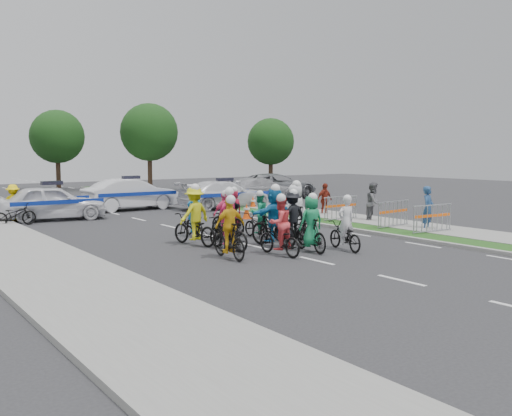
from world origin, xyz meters
TOP-DOWN VIEW (x-y plane):
  - ground at (0.00, 0.00)m, footprint 90.00×90.00m
  - curb_right at (5.10, 5.00)m, footprint 0.20×60.00m
  - grass_strip at (5.80, 5.00)m, footprint 1.20×60.00m
  - sidewalk_right at (7.60, 5.00)m, footprint 2.40×60.00m
  - sidewalk_left at (-6.50, 5.00)m, footprint 3.00×60.00m
  - rider_0 at (1.85, 0.78)m, footprint 0.92×1.78m
  - rider_1 at (0.81, 1.19)m, footprint 0.82×1.77m
  - rider_2 at (-0.33, 1.27)m, footprint 0.78×1.81m
  - rider_3 at (-1.81, 1.66)m, footprint 0.94×1.77m
  - rider_4 at (1.36, 2.76)m, footprint 1.03×1.81m
  - rider_5 at (0.47, 2.58)m, footprint 1.67×1.98m
  - rider_6 at (-1.03, 2.96)m, footprint 0.81×1.95m
  - rider_7 at (2.06, 3.46)m, footprint 0.86×1.95m
  - rider_8 at (1.14, 4.34)m, footprint 0.71×1.66m
  - rider_9 at (-0.27, 4.35)m, footprint 0.89×1.68m
  - rider_10 at (-1.45, 4.32)m, footprint 1.22×2.07m
  - rider_11 at (0.68, 5.59)m, footprint 1.47×1.75m
  - rider_12 at (-0.56, 5.92)m, footprint 0.89×1.79m
  - rider_13 at (1.27, 6.18)m, footprint 0.73×1.65m
  - police_car_0 at (-3.20, 13.95)m, footprint 4.86×2.57m
  - police_car_1 at (1.44, 16.10)m, footprint 5.00×1.97m
  - police_car_2 at (5.79, 13.85)m, footprint 5.29×2.57m
  - civilian_sedan at (9.84, 16.18)m, footprint 5.09×2.24m
  - civilian_suv at (11.84, 17.40)m, footprint 5.95×2.92m
  - spectator_0 at (7.48, 2.05)m, footprint 0.72×0.58m
  - spectator_1 at (7.65, 4.99)m, footprint 1.04×0.96m
  - spectator_2 at (7.71, 8.13)m, footprint 0.92×0.41m
  - marshal_hiviz at (-4.73, 14.47)m, footprint 1.20×1.06m
  - barrier_0 at (6.70, 1.24)m, footprint 2.03×0.63m
  - barrier_1 at (6.70, 3.07)m, footprint 2.04×0.72m
  - barrier_2 at (6.70, 5.99)m, footprint 2.02×0.57m
  - cone_0 at (4.09, 9.36)m, footprint 0.40×0.40m
  - cone_1 at (6.77, 12.65)m, footprint 0.40×0.40m
  - parked_bike at (-5.05, 12.85)m, footprint 1.81×0.81m
  - tree_1 at (9.00, 30.00)m, footprint 4.55×4.55m
  - tree_2 at (18.00, 26.00)m, footprint 3.85×3.85m
  - tree_4 at (3.00, 34.00)m, footprint 4.20×4.20m

SIDE VIEW (x-z plane):
  - ground at x=0.00m, z-range 0.00..0.00m
  - grass_strip at x=5.80m, z-range 0.00..0.11m
  - curb_right at x=5.10m, z-range 0.00..0.12m
  - sidewalk_right at x=7.60m, z-range 0.00..0.13m
  - sidewalk_left at x=-6.50m, z-range 0.00..0.13m
  - cone_0 at x=4.09m, z-range -0.01..0.69m
  - cone_1 at x=6.77m, z-range -0.01..0.69m
  - parked_bike at x=-5.05m, z-range 0.00..0.92m
  - barrier_0 at x=6.70m, z-range 0.00..1.12m
  - barrier_1 at x=6.70m, z-range 0.00..1.12m
  - barrier_2 at x=6.70m, z-range 0.00..1.12m
  - rider_0 at x=1.85m, z-range -0.29..1.44m
  - rider_12 at x=-0.56m, z-range -0.29..1.45m
  - rider_8 at x=1.14m, z-range -0.21..1.48m
  - rider_6 at x=-1.03m, z-range -0.33..1.61m
  - rider_13 at x=1.27m, z-range -0.19..1.54m
  - rider_2 at x=-0.33m, z-range -0.23..1.59m
  - rider_9 at x=-0.27m, z-range -0.20..1.56m
  - rider_3 at x=-1.81m, z-range -0.21..1.62m
  - rider_1 at x=0.81m, z-range -0.20..1.61m
  - rider_4 at x=1.36m, z-range -0.20..1.62m
  - civilian_sedan at x=9.84m, z-range 0.00..1.45m
  - police_car_2 at x=5.79m, z-range 0.00..1.48m
  - rider_11 at x=0.68m, z-range -0.14..1.64m
  - rider_10 at x=-1.45m, z-range -0.23..1.78m
  - spectator_2 at x=7.71m, z-range 0.00..1.55m
  - police_car_0 at x=-3.20m, z-range 0.00..1.57m
  - rider_7 at x=2.06m, z-range -0.23..1.82m
  - marshal_hiviz at x=-4.73m, z-range 0.00..1.61m
  - police_car_1 at x=1.44m, z-range 0.00..1.62m
  - civilian_suv at x=11.84m, z-range 0.00..1.63m
  - rider_5 at x=0.47m, z-range -0.17..1.85m
  - spectator_0 at x=7.48m, z-range 0.00..1.72m
  - spectator_1 at x=7.65m, z-range 0.00..1.72m
  - tree_2 at x=18.00m, z-range 0.95..6.72m
  - tree_4 at x=3.00m, z-range 1.04..7.34m
  - tree_1 at x=9.00m, z-range 1.12..7.95m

